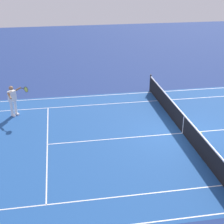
# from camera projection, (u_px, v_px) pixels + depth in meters

# --- Properties ---
(ground_plane) EXTENTS (60.00, 60.00, 0.00)m
(ground_plane) POSITION_uv_depth(u_px,v_px,m) (183.00, 133.00, 15.83)
(ground_plane) COLOR navy
(court_slab) EXTENTS (24.20, 11.40, 0.00)m
(court_slab) POSITION_uv_depth(u_px,v_px,m) (183.00, 133.00, 15.83)
(court_slab) COLOR #1E4C93
(court_slab) RESTS_ON ground_plane
(court_line_markings) EXTENTS (23.85, 11.05, 0.01)m
(court_line_markings) POSITION_uv_depth(u_px,v_px,m) (183.00, 133.00, 15.83)
(court_line_markings) COLOR white
(court_line_markings) RESTS_ON ground_plane
(tennis_net) EXTENTS (0.10, 11.70, 1.08)m
(tennis_net) POSITION_uv_depth(u_px,v_px,m) (184.00, 124.00, 15.62)
(tennis_net) COLOR #2D2D33
(tennis_net) RESTS_ON ground_plane
(tennis_player_near) EXTENTS (1.12, 0.74, 1.70)m
(tennis_player_near) POSITION_uv_depth(u_px,v_px,m) (13.00, 99.00, 17.29)
(tennis_player_near) COLOR white
(tennis_player_near) RESTS_ON ground_plane
(tennis_ball) EXTENTS (0.07, 0.07, 0.07)m
(tennis_ball) POSITION_uv_depth(u_px,v_px,m) (201.00, 133.00, 15.80)
(tennis_ball) COLOR #CCE01E
(tennis_ball) RESTS_ON ground_plane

